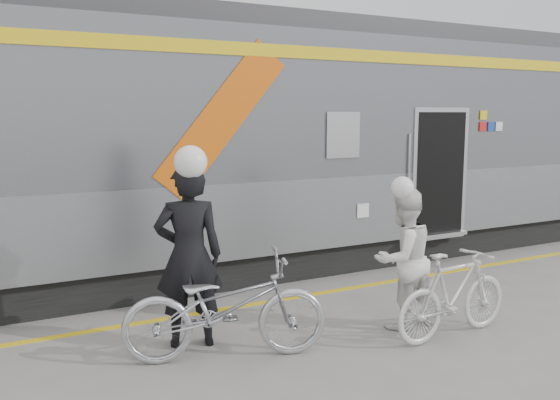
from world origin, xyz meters
TOP-DOWN VIEW (x-y plane):
  - ground at (0.00, 0.00)m, footprint 90.00×90.00m
  - train at (1.27, 4.19)m, footprint 24.00×3.17m
  - safety_strip at (0.00, 2.15)m, footprint 24.00×0.12m
  - man at (-1.55, 1.22)m, footprint 0.86×0.69m
  - bicycle_left at (-1.35, 0.67)m, footprint 2.27×1.35m
  - woman at (0.91, 0.55)m, footprint 0.86×0.69m
  - bicycle_right at (1.21, -0.00)m, footprint 1.73×0.58m
  - helmet_man at (-1.55, 1.22)m, footprint 0.35×0.35m
  - helmet_woman at (0.91, 0.55)m, footprint 0.27×0.27m

SIDE VIEW (x-z plane):
  - ground at x=0.00m, z-range 0.00..0.00m
  - safety_strip at x=0.00m, z-range 0.00..0.01m
  - bicycle_right at x=1.21m, z-range 0.00..1.02m
  - bicycle_left at x=-1.35m, z-range 0.00..1.13m
  - woman at x=0.91m, z-range 0.00..1.69m
  - man at x=-1.55m, z-range 0.00..2.04m
  - helmet_woman at x=0.91m, z-range 1.69..1.96m
  - train at x=1.27m, z-range 0.00..4.10m
  - helmet_man at x=-1.55m, z-range 2.04..2.40m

